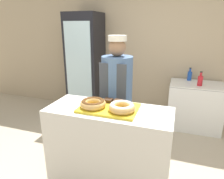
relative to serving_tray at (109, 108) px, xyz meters
The scene contains 12 objects.
wall_back 2.17m from the serving_tray, 90.00° to the left, with size 8.00×0.06×2.70m.
display_counter 0.48m from the serving_tray, ahead, with size 1.29×0.54×0.93m.
serving_tray is the anchor object (origin of this frame).
donut_chocolate_glaze 0.17m from the serving_tray, 161.42° to the right, with size 0.26×0.26×0.08m.
donut_light_glaze 0.17m from the serving_tray, 18.58° to the right, with size 0.26×0.26×0.08m.
brownie_back_left 0.15m from the serving_tray, 111.66° to the left, with size 0.09×0.09×0.03m.
brownie_back_right 0.15m from the serving_tray, 68.34° to the left, with size 0.09×0.09×0.03m.
baker_person 0.60m from the serving_tray, 99.44° to the left, with size 0.39×0.39×1.64m.
beverage_fridge 2.09m from the serving_tray, 122.17° to the left, with size 0.62×0.61×1.98m.
chest_freezer 2.09m from the serving_tray, 61.49° to the left, with size 0.87×0.59×0.81m.
bottle_red 1.94m from the serving_tray, 59.29° to the left, with size 0.08×0.08×0.24m.
bottle_blue 2.14m from the serving_tray, 66.98° to the left, with size 0.08×0.08×0.23m.
Camera 1 is at (0.63, -1.77, 1.75)m, focal length 32.00 mm.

